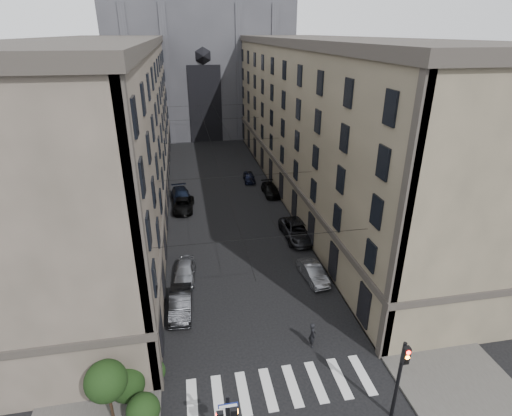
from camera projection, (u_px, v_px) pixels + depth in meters
sidewalk_left at (140, 201)px, 49.95m from camera, size 7.00×80.00×0.15m
sidewalk_right at (301, 190)px, 53.48m from camera, size 7.00×80.00×0.15m
zebra_crossing at (280, 387)px, 23.90m from camera, size 11.00×3.20×0.01m
building_left at (104, 128)px, 45.68m from camera, size 13.60×60.60×18.85m
building_right at (327, 119)px, 50.21m from camera, size 13.60×60.60×18.85m
gothic_tower at (199, 40)px, 79.50m from camera, size 35.00×23.00×58.00m
traffic_light_right at (401, 372)px, 20.75m from camera, size 0.34×0.50×5.20m
shrub_cluster at (126, 387)px, 21.71m from camera, size 3.90×4.40×3.90m
tram_wires at (222, 141)px, 48.47m from camera, size 14.00×60.00×0.43m
car_left_near at (185, 271)px, 34.12m from camera, size 2.13×4.51×1.49m
car_left_midnear at (181, 304)px, 30.03m from camera, size 1.81×4.69×1.52m
car_left_midfar at (183, 205)px, 47.20m from camera, size 2.71×5.12×1.37m
car_left_far at (181, 196)px, 49.55m from camera, size 2.66×5.50×1.54m
car_right_near at (313, 273)px, 34.03m from camera, size 1.88×4.26×1.36m
car_right_midnear at (297, 231)px, 40.80m from camera, size 2.83×5.97×1.65m
car_right_midfar at (271, 190)px, 51.77m from camera, size 1.94×4.67×1.35m
car_right_far at (249, 177)px, 56.33m from camera, size 1.74×3.85×1.28m
pedestrian at (312, 335)px, 26.71m from camera, size 0.47×0.69×1.86m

